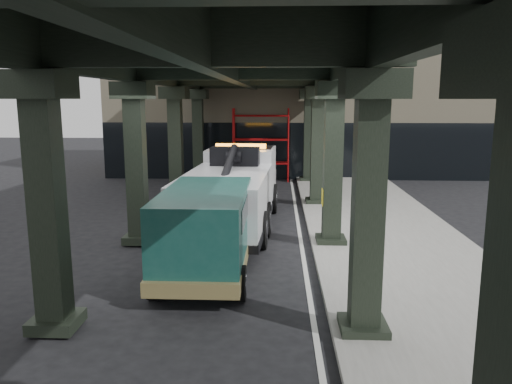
# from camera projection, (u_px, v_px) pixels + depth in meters

# --- Properties ---
(ground) EXTENTS (90.00, 90.00, 0.00)m
(ground) POSITION_uv_depth(u_px,v_px,m) (243.00, 266.00, 13.64)
(ground) COLOR black
(ground) RESTS_ON ground
(sidewalk) EXTENTS (5.00, 40.00, 0.15)m
(sidewalk) POSITION_uv_depth(u_px,v_px,m) (392.00, 245.00, 15.39)
(sidewalk) COLOR gray
(sidewalk) RESTS_ON ground
(lane_stripe) EXTENTS (0.12, 38.00, 0.01)m
(lane_stripe) POSITION_uv_depth(u_px,v_px,m) (301.00, 246.00, 15.53)
(lane_stripe) COLOR silver
(lane_stripe) RESTS_ON ground
(viaduct) EXTENTS (7.40, 32.00, 6.40)m
(viaduct) POSITION_uv_depth(u_px,v_px,m) (233.00, 66.00, 14.62)
(viaduct) COLOR black
(viaduct) RESTS_ON ground
(building) EXTENTS (22.00, 10.00, 8.00)m
(building) POSITION_uv_depth(u_px,v_px,m) (295.00, 107.00, 32.46)
(building) COLOR #C6B793
(building) RESTS_ON ground
(scaffolding) EXTENTS (3.08, 0.88, 4.00)m
(scaffolding) POSITION_uv_depth(u_px,v_px,m) (261.00, 143.00, 27.63)
(scaffolding) COLOR #AD0D0F
(scaffolding) RESTS_ON ground
(tow_truck) EXTENTS (3.08, 9.15, 2.96)m
(tow_truck) POSITION_uv_depth(u_px,v_px,m) (234.00, 188.00, 17.45)
(tow_truck) COLOR black
(tow_truck) RESTS_ON ground
(towed_van) EXTENTS (2.27, 5.61, 2.27)m
(towed_van) POSITION_uv_depth(u_px,v_px,m) (207.00, 228.00, 12.89)
(towed_van) COLOR #13443D
(towed_van) RESTS_ON ground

